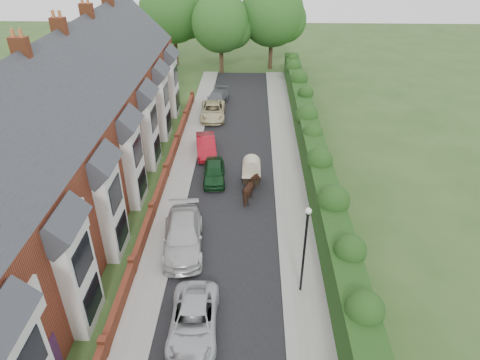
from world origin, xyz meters
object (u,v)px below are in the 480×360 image
object	(u,v)px
lamppost	(305,241)
car_white	(183,236)
car_red	(206,146)
car_silver_b	(194,321)
car_grey	(217,98)
car_beige	(213,111)
horse_cart	(251,169)
horse	(251,191)
car_green	(214,172)

from	to	relation	value
lamppost	car_white	world-z (taller)	lamppost
lamppost	car_red	world-z (taller)	lamppost
car_silver_b	car_grey	bearing A→B (deg)	90.33
car_beige	horse_cart	bearing A→B (deg)	-75.01
horse	car_beige	bearing A→B (deg)	-61.86
car_red	horse	world-z (taller)	horse
lamppost	car_silver_b	distance (m)	6.29
lamppost	car_beige	world-z (taller)	lamppost
car_beige	horse_cart	size ratio (longest dim) A/B	1.65
lamppost	horse_cart	xyz separation A→B (m)	(-2.57, 10.21, -2.08)
horse_cart	car_grey	bearing A→B (deg)	103.27
horse_cart	car_green	bearing A→B (deg)	169.41
car_white	car_red	size ratio (longest dim) A/B	1.29
car_red	car_beige	bearing A→B (deg)	81.59
lamppost	car_red	distance (m)	16.25
car_white	car_silver_b	bearing A→B (deg)	-83.50
car_green	horse_cart	distance (m)	2.78
car_green	horse	xyz separation A→B (m)	(2.67, -2.70, 0.21)
car_green	car_red	distance (m)	4.20
car_white	car_green	size ratio (longest dim) A/B	1.42
car_silver_b	horse_cart	bearing A→B (deg)	77.05
car_beige	horse_cart	distance (m)	12.42
lamppost	horse_cart	distance (m)	10.73
car_white	car_green	xyz separation A→B (m)	(1.16, 7.45, -0.13)
car_green	horse	size ratio (longest dim) A/B	1.88
car_silver_b	car_green	xyz separation A→B (m)	(-0.16, 13.31, 0.00)
car_silver_b	car_grey	size ratio (longest dim) A/B	1.02
car_silver_b	horse	distance (m)	10.91
car_silver_b	car_beige	size ratio (longest dim) A/B	0.96
car_silver_b	car_white	distance (m)	6.01
car_red	horse	bearing A→B (deg)	-70.60
car_red	car_grey	size ratio (longest dim) A/B	0.92
car_white	horse_cart	distance (m)	7.95
car_white	horse	distance (m)	6.10
car_white	car_red	bearing A→B (deg)	82.90
lamppost	car_beige	bearing A→B (deg)	105.94
car_red	car_beige	distance (m)	7.26
lamppost	car_silver_b	size ratio (longest dim) A/B	1.10
car_silver_b	car_grey	distance (m)	28.02
car_green	car_grey	bearing A→B (deg)	89.45
lamppost	car_silver_b	xyz separation A→B (m)	(-5.08, -2.60, -2.65)
lamppost	car_beige	size ratio (longest dim) A/B	1.06
car_grey	car_beige	bearing A→B (deg)	-83.90
car_white	car_red	xyz separation A→B (m)	(0.17, 11.53, -0.09)
car_green	horse	bearing A→B (deg)	-49.33
car_red	car_beige	xyz separation A→B (m)	(-0.07, 7.26, -0.02)
car_white	car_beige	size ratio (longest dim) A/B	1.11
car_grey	horse_cart	world-z (taller)	horse_cart
lamppost	horse_cart	size ratio (longest dim) A/B	1.75
car_white	horse	world-z (taller)	horse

